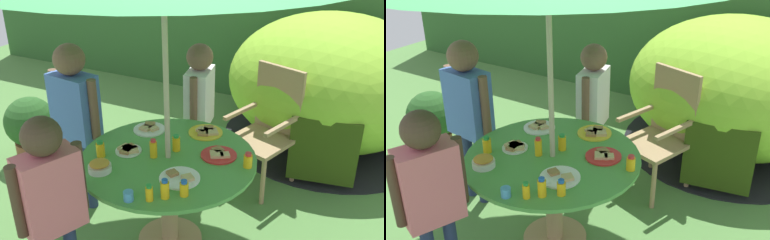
{
  "view_description": "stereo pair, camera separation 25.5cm",
  "coord_description": "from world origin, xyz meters",
  "views": [
    {
      "loc": [
        1.29,
        -2.27,
        2.26
      ],
      "look_at": [
        0.09,
        0.17,
        0.93
      ],
      "focal_mm": 42.06,
      "sensor_mm": 36.0,
      "label": 1
    },
    {
      "loc": [
        1.52,
        -2.15,
        2.26
      ],
      "look_at": [
        0.09,
        0.17,
        0.93
      ],
      "focal_mm": 42.06,
      "sensor_mm": 36.0,
      "label": 2
    }
  ],
  "objects": [
    {
      "name": "snack_bowl",
      "position": [
        -0.31,
        -0.34,
        0.75
      ],
      "size": [
        0.15,
        0.15,
        0.08
      ],
      "color": "white",
      "rests_on": "garden_table"
    },
    {
      "name": "juice_bottle_spot_a",
      "position": [
        0.21,
        -0.41,
        0.77
      ],
      "size": [
        0.05,
        0.05,
        0.12
      ],
      "color": "yellow",
      "rests_on": "garden_table"
    },
    {
      "name": "child_in_pink_shirt",
      "position": [
        -0.31,
        -0.77,
        0.82
      ],
      "size": [
        0.29,
        0.41,
        1.28
      ],
      "rotation": [
        0.0,
        0.0,
        1.19
      ],
      "color": "navy",
      "rests_on": "ground_plane"
    },
    {
      "name": "garden_table",
      "position": [
        0.0,
        0.0,
        0.55
      ],
      "size": [
        1.2,
        1.2,
        0.71
      ],
      "color": "tan",
      "rests_on": "ground_plane"
    },
    {
      "name": "cup_near",
      "position": [
        0.03,
        -0.53,
        0.74
      ],
      "size": [
        0.06,
        0.06,
        0.06
      ],
      "primitive_type": "cylinder",
      "color": "#4C99D8",
      "rests_on": "garden_table"
    },
    {
      "name": "juice_bottle_far_right",
      "position": [
        0.01,
        0.11,
        0.77
      ],
      "size": [
        0.06,
        0.06,
        0.12
      ],
      "color": "yellow",
      "rests_on": "garden_table"
    },
    {
      "name": "plate_front_edge",
      "position": [
        -0.28,
        -0.05,
        0.73
      ],
      "size": [
        0.18,
        0.18,
        0.03
      ],
      "color": "white",
      "rests_on": "garden_table"
    },
    {
      "name": "child_in_blue_shirt",
      "position": [
        -0.85,
        0.1,
        0.87
      ],
      "size": [
        0.46,
        0.23,
        1.37
      ],
      "rotation": [
        0.0,
        0.0,
        -0.11
      ],
      "color": "navy",
      "rests_on": "ground_plane"
    },
    {
      "name": "plate_center_back",
      "position": [
        0.19,
        -0.2,
        0.72
      ],
      "size": [
        0.26,
        0.26,
        0.03
      ],
      "color": "white",
      "rests_on": "garden_table"
    },
    {
      "name": "child_in_white_shirt",
      "position": [
        -0.15,
        0.81,
        0.81
      ],
      "size": [
        0.24,
        0.42,
        1.27
      ],
      "rotation": [
        0.0,
        0.0,
        -1.39
      ],
      "color": "brown",
      "rests_on": "ground_plane"
    },
    {
      "name": "plate_mid_left",
      "position": [
        0.09,
        0.43,
        0.73
      ],
      "size": [
        0.25,
        0.25,
        0.03
      ],
      "color": "yellow",
      "rests_on": "garden_table"
    },
    {
      "name": "juice_bottle_back_edge",
      "position": [
        0.14,
        -0.47,
        0.76
      ],
      "size": [
        0.04,
        0.04,
        0.11
      ],
      "color": "yellow",
      "rests_on": "garden_table"
    },
    {
      "name": "hedge_backdrop",
      "position": [
        0.0,
        3.13,
        0.98
      ],
      "size": [
        9.0,
        0.7,
        1.96
      ],
      "primitive_type": "cube",
      "color": "#33602D",
      "rests_on": "ground_plane"
    },
    {
      "name": "wooden_chair",
      "position": [
        0.37,
        1.11,
        0.55
      ],
      "size": [
        0.59,
        0.61,
        1.04
      ],
      "rotation": [
        0.0,
        0.0,
        -0.33
      ],
      "color": "tan",
      "rests_on": "ground_plane"
    },
    {
      "name": "dome_tent",
      "position": [
        0.69,
        2.12,
        0.65
      ],
      "size": [
        2.38,
        2.38,
        1.31
      ],
      "rotation": [
        0.0,
        0.0,
        0.16
      ],
      "color": "#8CC633",
      "rests_on": "ground_plane"
    },
    {
      "name": "juice_bottle_near_left",
      "position": [
        0.3,
        -0.34,
        0.76
      ],
      "size": [
        0.05,
        0.05,
        0.1
      ],
      "color": "yellow",
      "rests_on": "garden_table"
    },
    {
      "name": "plate_mid_right",
      "position": [
        -0.32,
        0.29,
        0.72
      ],
      "size": [
        0.24,
        0.24,
        0.03
      ],
      "color": "white",
      "rests_on": "garden_table"
    },
    {
      "name": "plate_near_right",
      "position": [
        0.3,
        0.16,
        0.72
      ],
      "size": [
        0.25,
        0.25,
        0.03
      ],
      "color": "red",
      "rests_on": "garden_table"
    },
    {
      "name": "ground_plane",
      "position": [
        0.0,
        0.0,
        -0.01
      ],
      "size": [
        10.0,
        10.0,
        0.02
      ],
      "primitive_type": "cube",
      "color": "#548442"
    },
    {
      "name": "juice_bottle_spot_b",
      "position": [
        -0.09,
        -0.04,
        0.78
      ],
      "size": [
        0.05,
        0.05,
        0.13
      ],
      "color": "yellow",
      "rests_on": "garden_table"
    },
    {
      "name": "juice_bottle_far_left",
      "position": [
        0.52,
        0.12,
        0.76
      ],
      "size": [
        0.06,
        0.06,
        0.1
      ],
      "color": "yellow",
      "rests_on": "garden_table"
    },
    {
      "name": "juice_bottle_center_front",
      "position": [
        -0.41,
        -0.19,
        0.77
      ],
      "size": [
        0.06,
        0.06,
        0.12
      ],
      "color": "yellow",
      "rests_on": "garden_table"
    },
    {
      "name": "potted_plant",
      "position": [
        -1.73,
        0.45,
        0.35
      ],
      "size": [
        0.47,
        0.47,
        0.64
      ],
      "color": "brown",
      "rests_on": "ground_plane"
    }
  ]
}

